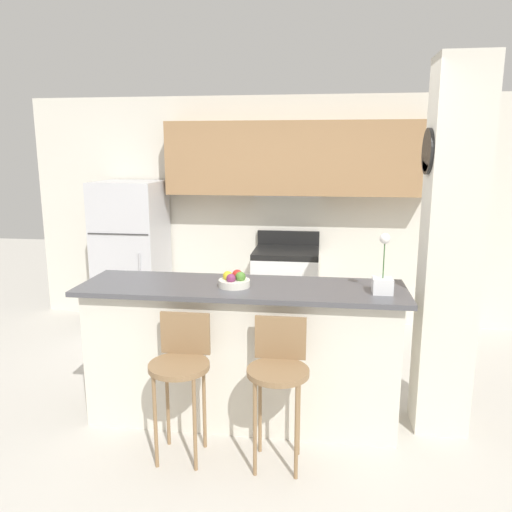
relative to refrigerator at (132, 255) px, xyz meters
name	(u,v)px	position (x,y,z in m)	size (l,w,h in m)	color
ground_plane	(242,417)	(1.54, -1.85, -0.82)	(14.00, 14.00, 0.00)	beige
wall_back	(283,189)	(1.65, 0.33, 0.73)	(5.60, 0.38, 2.55)	silver
pillar_right	(450,252)	(2.96, -1.78, 0.46)	(0.38, 0.32, 2.55)	silver
counter_bar	(242,352)	(1.54, -1.85, -0.30)	(2.31, 0.65, 1.02)	silver
refrigerator	(132,255)	(0.00, 0.00, 0.00)	(0.69, 0.73, 1.63)	silver
stove_range	(286,290)	(1.72, 0.05, -0.36)	(0.70, 0.65, 1.07)	white
bar_stool_left	(181,365)	(1.23, -2.35, -0.20)	(0.39, 0.39, 0.93)	olive
bar_stool_right	(278,371)	(1.85, -2.35, -0.20)	(0.39, 0.39, 0.93)	olive
orchid_vase	(383,278)	(2.51, -1.92, 0.31)	(0.13, 0.13, 0.41)	white
fruit_bowl	(234,281)	(1.50, -1.88, 0.24)	(0.22, 0.22, 0.11)	silver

